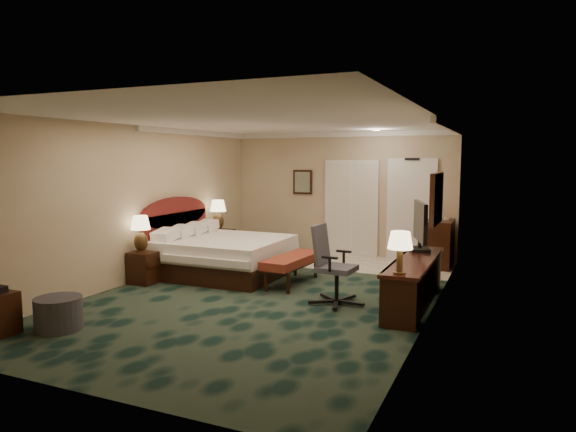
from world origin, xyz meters
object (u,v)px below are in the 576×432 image
at_px(lamp_far, 218,215).
at_px(desk, 414,283).
at_px(lamp_near, 141,234).
at_px(bed_bench, 292,270).
at_px(nightstand_far, 219,244).
at_px(desk_chair, 337,265).
at_px(ottoman, 59,313).
at_px(bed, 225,256).
at_px(minibar, 439,244).
at_px(tv, 420,226).
at_px(nightstand_near, 145,267).

xyz_separation_m(lamp_far, desk, (4.46, -1.94, -0.59)).
xyz_separation_m(lamp_near, bed_bench, (2.38, 0.98, -0.61)).
relative_size(nightstand_far, desk_chair, 0.53).
xyz_separation_m(ottoman, desk, (3.89, 2.83, 0.14)).
bearing_deg(ottoman, lamp_far, 96.88).
bearing_deg(bed, desk, -10.70).
relative_size(bed, minibar, 2.29).
bearing_deg(lamp_near, lamp_far, 88.88).
relative_size(tv, desk_chair, 0.85).
bearing_deg(bed, minibar, 32.31).
distance_m(bed, tv, 3.58).
relative_size(lamp_near, ottoman, 1.08).
xyz_separation_m(desk, desk_chair, (-1.06, -0.36, 0.24)).
height_order(nightstand_near, bed_bench, nightstand_near).
bearing_deg(bed_bench, lamp_far, 152.47).
relative_size(nightstand_far, bed_bench, 0.43).
relative_size(bed_bench, minibar, 1.54).
xyz_separation_m(lamp_near, desk, (4.51, 0.49, -0.51)).
relative_size(lamp_far, tv, 0.65).
distance_m(nightstand_far, lamp_far, 0.63).
height_order(lamp_near, lamp_far, lamp_far).
height_order(lamp_near, bed_bench, lamp_near).
distance_m(nightstand_far, desk, 4.87).
xyz_separation_m(bed_bench, ottoman, (-1.75, -3.33, -0.04)).
bearing_deg(tv, desk_chair, -151.01).
distance_m(bed_bench, desk_chair, 1.42).
relative_size(nightstand_far, desk, 0.26).
bearing_deg(nightstand_near, bed_bench, 21.50).
bearing_deg(nightstand_far, nightstand_near, -90.68).
xyz_separation_m(bed_bench, tv, (2.08, 0.22, 0.83)).
bearing_deg(desk_chair, lamp_near, -174.27).
distance_m(lamp_far, minibar, 4.57).
relative_size(lamp_far, desk_chair, 0.55).
xyz_separation_m(bed, minibar, (3.54, 2.24, 0.13)).
xyz_separation_m(nightstand_far, tv, (4.41, -1.25, 0.77)).
bearing_deg(lamp_near, desk_chair, 2.13).
bearing_deg(bed, lamp_far, 125.56).
bearing_deg(desk_chair, nightstand_far, 149.24).
bearing_deg(desk_chair, desk, 22.41).
height_order(nightstand_near, tv, tv).
height_order(nightstand_near, lamp_near, lamp_near).
bearing_deg(tv, bed, 162.72).
bearing_deg(desk, lamp_near, -173.82).
bearing_deg(desk, ottoman, -143.96).
bearing_deg(tv, nightstand_near, 176.46).
distance_m(bed_bench, desk, 2.19).
bearing_deg(desk, tv, 94.07).
distance_m(nightstand_near, ottoman, 2.47).
bearing_deg(ottoman, lamp_near, 104.92).
distance_m(lamp_far, ottoman, 4.86).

